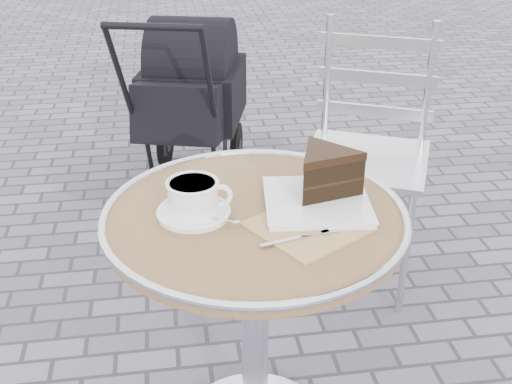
{
  "coord_description": "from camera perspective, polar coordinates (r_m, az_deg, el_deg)",
  "views": [
    {
      "loc": [
        -0.19,
        -1.28,
        1.47
      ],
      "look_at": [
        0.0,
        0.01,
        0.78
      ],
      "focal_mm": 45.0,
      "sensor_mm": 36.0,
      "label": 1
    }
  ],
  "objects": [
    {
      "name": "baby_stroller",
      "position": [
        3.08,
        -5.92,
        7.63
      ],
      "size": [
        0.62,
        0.97,
        0.93
      ],
      "rotation": [
        0.0,
        0.0,
        -0.27
      ],
      "color": "black",
      "rests_on": "ground"
    },
    {
      "name": "cappuccino_set",
      "position": [
        1.47,
        -5.52,
        -0.76
      ],
      "size": [
        0.18,
        0.17,
        0.09
      ],
      "rotation": [
        0.0,
        0.0,
        -0.04
      ],
      "color": "white",
      "rests_on": "cafe_table"
    },
    {
      "name": "cafe_table",
      "position": [
        1.58,
        -0.1,
        -7.09
      ],
      "size": [
        0.72,
        0.72,
        0.74
      ],
      "color": "silver",
      "rests_on": "ground"
    },
    {
      "name": "bistro_chair",
      "position": [
        2.4,
        10.18,
        5.97
      ],
      "size": [
        0.58,
        0.58,
        0.97
      ],
      "rotation": [
        0.0,
        0.0,
        -0.43
      ],
      "color": "silver",
      "rests_on": "ground"
    },
    {
      "name": "cake_plate_set",
      "position": [
        1.53,
        5.99,
        1.17
      ],
      "size": [
        0.34,
        0.39,
        0.13
      ],
      "rotation": [
        0.0,
        0.0,
        -0.11
      ],
      "color": "tan",
      "rests_on": "cafe_table"
    }
  ]
}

